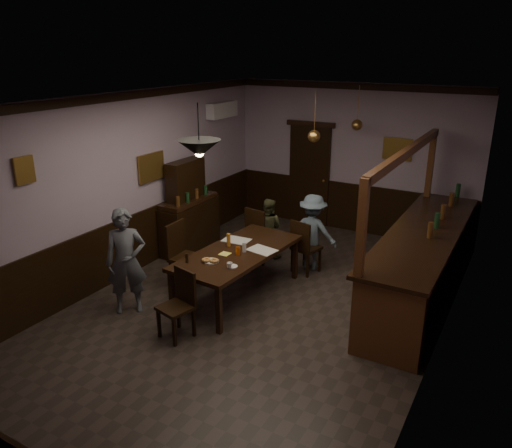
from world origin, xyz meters
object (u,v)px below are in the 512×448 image
Objects in this scene: pendant_brass_far at (357,125)px; pendant_iron at (199,148)px; sideboard at (189,215)px; bar_counter at (422,262)px; chair_side at (182,252)px; coffee_cup at (229,265)px; pendant_brass_mid at (314,136)px; person_standing at (126,261)px; chair_far_left at (259,232)px; person_seated_left at (268,228)px; dining_table at (238,255)px; person_seated_right at (312,232)px; chair_far_right at (304,245)px; soda_can at (238,251)px; chair_near at (180,301)px.

pendant_iron is at bearing -102.07° from pendant_brass_far.
sideboard is 0.42× the size of bar_counter.
sideboard is 4.21m from bar_counter.
chair_side is 13.20× the size of coffee_cup.
chair_side reaches higher than coffee_cup.
bar_counter is at bearing -3.69° from pendant_brass_mid.
chair_side is 1.07m from person_standing.
sideboard is (-2.00, 1.73, -0.11)m from coffee_cup.
person_seated_left is (0.03, 0.28, 0.00)m from chair_far_left.
dining_table is at bearing -83.16° from chair_side.
chair_far_left is at bearing -123.89° from pendant_brass_far.
dining_table is 0.56× the size of bar_counter.
bar_counter is (1.87, -0.17, -0.08)m from person_seated_right.
bar_counter is at bearing 45.44° from coffee_cup.
sideboard is (-2.30, -0.10, 0.17)m from chair_far_right.
bar_counter reaches higher than chair_far_right.
pendant_brass_mid is at bearing -159.18° from chair_far_left.
soda_can reaches higher than dining_table.
chair_far_left is 2.60m from person_standing.
soda_can is (0.08, -0.12, 0.12)m from dining_table.
sideboard is at bearing 31.18° from chair_side.
pendant_brass_mid is at bearing -79.58° from chair_far_right.
coffee_cup is at bearing -40.86° from sideboard.
pendant_brass_far reaches higher than chair_far_left.
person_standing is 1.49m from coffee_cup.
person_standing is 3.47m from pendant_brass_mid.
soda_can is at bearing -90.52° from chair_side.
pendant_brass_mid is (0.47, 1.58, 1.49)m from soda_can.
chair_near is (-0.61, -2.56, -0.01)m from chair_far_right.
bar_counter is at bearing -162.78° from chair_far_right.
sideboard reaches higher than soda_can.
chair_side is at bearing 57.21° from chair_far_right.
pendant_iron is at bearing -22.86° from person_standing.
sideboard reaches higher than coffee_cup.
sideboard is 3.49m from pendant_brass_far.
pendant_iron is (0.03, 0.52, 1.93)m from chair_near.
chair_near is at bearing 73.51° from person_seated_right.
pendant_iron is at bearing 100.54° from chair_near.
bar_counter reaches higher than soda_can.
dining_table is at bearing 116.36° from chair_far_left.
person_standing is 2.01m from pendant_iron.
person_seated_right is at bearing 74.99° from pendant_iron.
person_seated_left is 1.51m from sideboard.
sideboard reaches higher than person_seated_right.
person_standing reaches higher than chair_far_left.
sideboard is at bearing 131.50° from pendant_iron.
chair_far_left reaches higher than chair_near.
pendant_iron reaches higher than coffee_cup.
bar_counter is at bearing 28.82° from dining_table.
chair_far_right is 1.91m from bar_counter.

